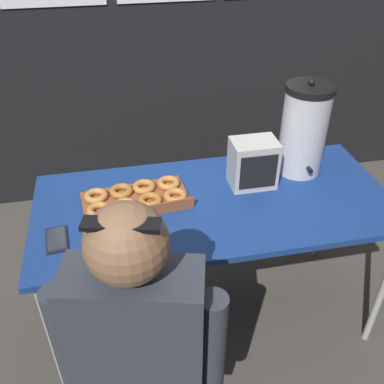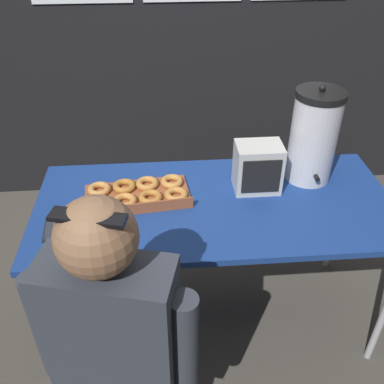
# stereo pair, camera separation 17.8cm
# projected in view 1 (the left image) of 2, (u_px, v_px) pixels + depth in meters

# --- Properties ---
(ground_plane) EXTENTS (12.00, 12.00, 0.00)m
(ground_plane) POSITION_uv_depth(u_px,v_px,m) (210.00, 312.00, 2.26)
(ground_plane) COLOR #4C473F
(folding_table) EXTENTS (1.53, 0.70, 0.74)m
(folding_table) POSITION_uv_depth(u_px,v_px,m) (214.00, 209.00, 1.86)
(folding_table) COLOR navy
(folding_table) RESTS_ON ground
(donut_box) EXTENTS (0.47, 0.28, 0.05)m
(donut_box) POSITION_uv_depth(u_px,v_px,m) (136.00, 198.00, 1.81)
(donut_box) COLOR brown
(donut_box) RESTS_ON folding_table
(coffee_urn) EXTENTS (0.21, 0.24, 0.45)m
(coffee_urn) POSITION_uv_depth(u_px,v_px,m) (304.00, 130.00, 1.92)
(coffee_urn) COLOR silver
(coffee_urn) RESTS_ON folding_table
(cell_phone) EXTENTS (0.09, 0.15, 0.01)m
(cell_phone) POSITION_uv_depth(u_px,v_px,m) (57.00, 240.00, 1.62)
(cell_phone) COLOR black
(cell_phone) RESTS_ON folding_table
(space_heater) EXTENTS (0.20, 0.15, 0.22)m
(space_heater) POSITION_uv_depth(u_px,v_px,m) (253.00, 163.00, 1.88)
(space_heater) COLOR silver
(space_heater) RESTS_ON folding_table
(person_seated) EXTENTS (0.52, 0.29, 1.22)m
(person_seated) POSITION_uv_depth(u_px,v_px,m) (141.00, 364.00, 1.36)
(person_seated) COLOR #33332D
(person_seated) RESTS_ON ground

